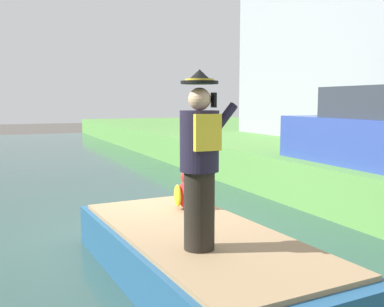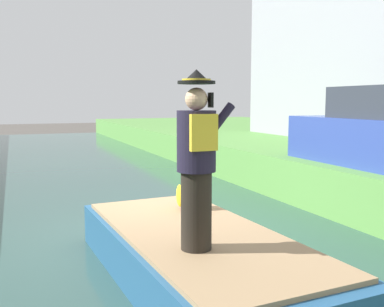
% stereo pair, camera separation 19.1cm
% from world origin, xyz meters
% --- Properties ---
extents(ground_plane, '(80.00, 80.00, 0.00)m').
position_xyz_m(ground_plane, '(0.00, 0.00, 0.00)').
color(ground_plane, '#4C4742').
extents(canal_water, '(6.59, 48.00, 0.10)m').
position_xyz_m(canal_water, '(0.00, 0.00, 0.05)').
color(canal_water, '#2D4C47').
rests_on(canal_water, ground).
extents(boat, '(2.03, 4.29, 0.61)m').
position_xyz_m(boat, '(0.00, -1.97, 0.40)').
color(boat, '#23517A').
rests_on(boat, canal_water).
extents(person_pirate, '(0.61, 0.42, 1.85)m').
position_xyz_m(person_pirate, '(-0.25, -2.55, 1.64)').
color(person_pirate, black).
rests_on(person_pirate, boat).
extents(parrot_plush, '(0.36, 0.35, 0.57)m').
position_xyz_m(parrot_plush, '(0.32, -0.90, 0.95)').
color(parrot_plush, red).
rests_on(parrot_plush, boat).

